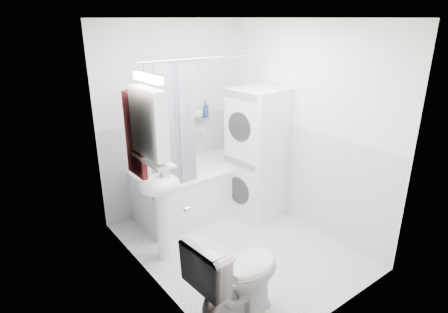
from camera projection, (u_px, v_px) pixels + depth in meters
floor at (236, 245)px, 4.21m from camera, size 2.60×2.60×0.00m
room_walls at (237, 116)px, 3.69m from camera, size 2.60×2.60×2.60m
wainscot at (220, 188)px, 4.22m from camera, size 1.98×2.58×2.58m
door at (187, 209)px, 2.91m from camera, size 0.05×2.00×2.00m
bathtub at (201, 186)px, 4.86m from camera, size 1.67×0.79×0.63m
tub_spout at (198, 133)px, 5.01m from camera, size 0.04×0.12×0.04m
curtain_rod at (214, 57)px, 4.03m from camera, size 1.85×0.02×0.02m
shower_curtain at (173, 133)px, 3.99m from camera, size 0.55×0.02×1.45m
sink at (160, 198)px, 3.75m from camera, size 0.44×0.37×1.04m
medicine_cabinet at (149, 121)px, 3.23m from camera, size 0.13×0.50×0.71m
shelf at (153, 160)px, 3.36m from camera, size 0.18×0.54×0.02m
shower_caddy at (201, 118)px, 4.96m from camera, size 0.22×0.06×0.02m
towel at (135, 133)px, 3.45m from camera, size 0.07×0.33×0.81m
washer_dryer at (257, 154)px, 4.63m from camera, size 0.64×0.64×1.63m
toilet at (236, 275)px, 3.09m from camera, size 0.86×0.52×0.81m
soap_pump at (165, 176)px, 3.66m from camera, size 0.08×0.17×0.08m
shelf_bottle at (161, 160)px, 3.23m from camera, size 0.07×0.18×0.07m
shelf_cup at (147, 150)px, 3.43m from camera, size 0.10×0.09×0.10m
shampoo_a at (198, 113)px, 4.91m from camera, size 0.13×0.17×0.13m
shampoo_b at (206, 114)px, 4.98m from camera, size 0.08×0.21×0.08m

